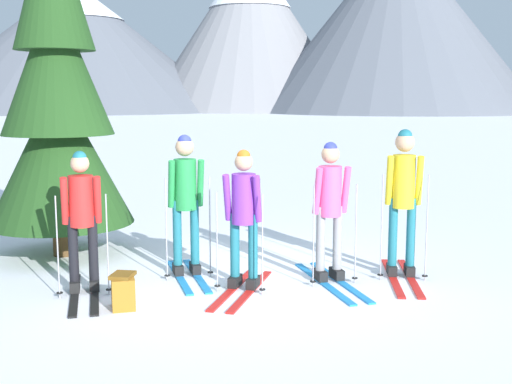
% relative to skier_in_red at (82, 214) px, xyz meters
% --- Properties ---
extents(ground_plane, '(400.00, 400.00, 0.00)m').
position_rel_skier_in_red_xyz_m(ground_plane, '(1.64, 0.74, -0.91)').
color(ground_plane, white).
extents(skier_in_red, '(0.91, 1.63, 1.64)m').
position_rel_skier_in_red_xyz_m(skier_in_red, '(0.00, 0.00, 0.00)').
color(skier_in_red, black).
rests_on(skier_in_red, ground).
extents(skier_in_green, '(0.93, 1.57, 1.77)m').
position_rel_skier_in_red_xyz_m(skier_in_green, '(0.99, 0.85, 0.07)').
color(skier_in_green, '#1E84D1').
rests_on(skier_in_green, ground).
extents(skier_in_purple, '(0.61, 1.68, 1.64)m').
position_rel_skier_in_red_xyz_m(skier_in_purple, '(1.81, 0.41, 0.00)').
color(skier_in_purple, red).
rests_on(skier_in_purple, ground).
extents(skier_in_pink, '(1.02, 1.76, 1.70)m').
position_rel_skier_in_red_xyz_m(skier_in_pink, '(2.78, 0.86, 0.01)').
color(skier_in_pink, '#1E84D1').
rests_on(skier_in_pink, ground).
extents(skier_in_yellow, '(0.61, 1.73, 1.84)m').
position_rel_skier_in_red_xyz_m(skier_in_yellow, '(3.67, 1.19, 0.12)').
color(skier_in_yellow, red).
rests_on(skier_in_yellow, ground).
extents(pine_tree_near, '(2.00, 2.00, 4.83)m').
position_rel_skier_in_red_xyz_m(pine_tree_near, '(-0.99, 1.59, 1.30)').
color(pine_tree_near, '#51381E').
rests_on(pine_tree_near, ground).
extents(backpack_on_snow_front, '(0.35, 0.39, 0.38)m').
position_rel_skier_in_red_xyz_m(backpack_on_snow_front, '(0.65, -0.50, -0.73)').
color(backpack_on_snow_front, '#99661E').
rests_on(backpack_on_snow_front, ground).
extents(mountain_ridge_distant, '(121.38, 55.18, 29.22)m').
position_rel_skier_in_red_xyz_m(mountain_ridge_distant, '(5.60, 76.28, 11.08)').
color(mountain_ridge_distant, slate).
rests_on(mountain_ridge_distant, ground).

